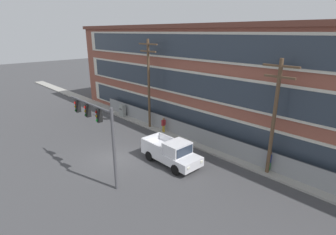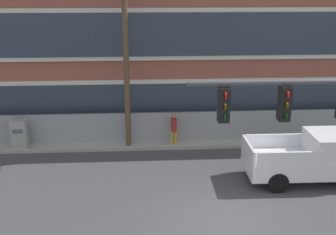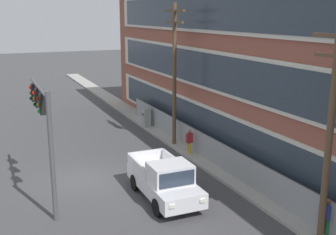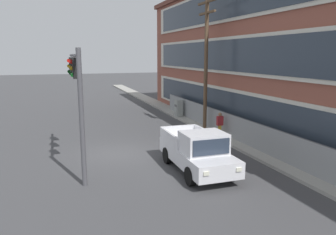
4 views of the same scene
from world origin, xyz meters
TOP-DOWN VIEW (x-y plane):
  - ground_plane at (0.00, 0.00)m, footprint 160.00×160.00m
  - sidewalk_building_side at (0.00, 7.31)m, footprint 80.00×1.62m
  - brick_mill_building at (3.46, 13.00)m, footprint 44.96×10.35m
  - chain_link_fence at (1.26, 7.35)m, footprint 26.98×0.06m
  - traffic_signal_mast at (2.16, -2.14)m, footprint 5.71×0.43m
  - pickup_truck_white at (4.06, 2.96)m, footprint 5.14×2.17m
  - utility_pole_near_corner at (-3.41, 6.86)m, footprint 2.74×0.26m
  - utility_pole_midblock at (9.99, 6.94)m, footprint 2.45×0.26m
  - electrical_cabinet at (-8.53, 6.81)m, footprint 0.71×0.52m
  - pedestrian_near_cabinet at (9.89, 7.32)m, footprint 0.41×0.47m
  - pedestrian_by_fence at (-1.22, 6.89)m, footprint 0.32×0.41m

SIDE VIEW (x-z plane):
  - ground_plane at x=0.00m, z-range 0.00..0.00m
  - sidewalk_building_side at x=0.00m, z-range 0.00..0.16m
  - electrical_cabinet at x=-8.53m, z-range 0.00..1.55m
  - chain_link_fence at x=1.26m, z-range 0.02..1.68m
  - pickup_truck_white at x=4.06m, z-range -0.05..1.95m
  - pedestrian_near_cabinet at x=9.89m, z-range 0.13..1.82m
  - pedestrian_by_fence at x=-1.22m, z-range 0.13..1.82m
  - traffic_signal_mast at x=2.16m, z-range 1.31..6.93m
  - utility_pole_midblock at x=9.99m, z-range 0.46..8.83m
  - utility_pole_near_corner at x=-3.41m, z-range 0.52..9.83m
  - brick_mill_building at x=3.46m, z-range 0.01..10.68m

